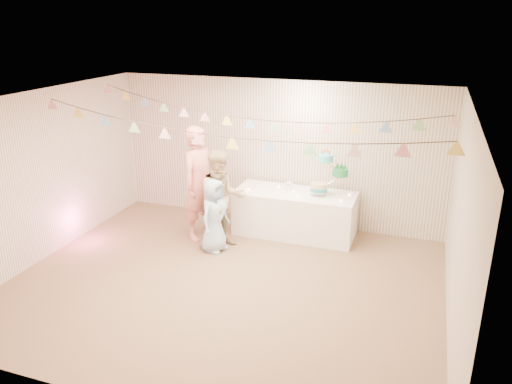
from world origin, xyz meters
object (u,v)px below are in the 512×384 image
(table, at_px, (295,213))
(cake_stand, at_px, (329,176))
(person_adult_a, at_px, (200,183))
(person_adult_b, at_px, (222,200))
(person_child, at_px, (214,216))

(table, height_order, cake_stand, cake_stand)
(cake_stand, xyz_separation_m, person_adult_a, (-2.03, -0.68, -0.14))
(table, bearing_deg, person_adult_b, -139.14)
(cake_stand, xyz_separation_m, person_adult_b, (-1.55, -0.91, -0.30))
(cake_stand, relative_size, person_child, 0.60)
(table, distance_m, person_adult_a, 1.72)
(cake_stand, bearing_deg, person_adult_a, -161.42)
(person_adult_a, relative_size, person_adult_b, 1.19)
(person_adult_a, height_order, person_adult_b, person_adult_a)
(table, distance_m, person_adult_b, 1.39)
(table, relative_size, person_adult_a, 1.06)
(table, height_order, person_adult_b, person_adult_b)
(person_adult_b, distance_m, person_child, 0.28)
(cake_stand, height_order, person_adult_b, person_adult_b)
(person_child, bearing_deg, person_adult_b, -2.14)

